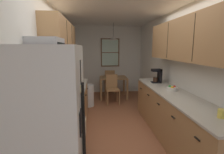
{
  "coord_description": "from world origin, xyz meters",
  "views": [
    {
      "loc": [
        -0.46,
        -2.97,
        1.73
      ],
      "look_at": [
        -0.07,
        1.13,
        1.02
      ],
      "focal_mm": 27.26,
      "sensor_mm": 36.0,
      "label": 1
    }
  ],
  "objects_px": {
    "microwave_over_range": "(47,51)",
    "dining_chair_near": "(112,87)",
    "coffee_maker": "(158,76)",
    "storage_canister": "(65,91)",
    "mug_by_coffeemaker": "(222,114)",
    "dining_table": "(113,81)",
    "dining_chair_far": "(110,80)",
    "refrigerator": "(48,133)",
    "stove_range": "(60,135)",
    "trash_bin": "(88,95)",
    "table_serving_bowl": "(110,76)",
    "fruit_bowl": "(172,88)"
  },
  "relations": [
    {
      "from": "stove_range",
      "to": "fruit_bowl",
      "type": "relative_size",
      "value": 4.89
    },
    {
      "from": "coffee_maker",
      "to": "table_serving_bowl",
      "type": "distance_m",
      "value": 2.18
    },
    {
      "from": "refrigerator",
      "to": "dining_chair_far",
      "type": "xyz_separation_m",
      "value": [
        1.03,
        4.7,
        -0.38
      ]
    },
    {
      "from": "dining_table",
      "to": "dining_chair_far",
      "type": "relative_size",
      "value": 1.03
    },
    {
      "from": "dining_table",
      "to": "dining_chair_near",
      "type": "bearing_deg",
      "value": -99.03
    },
    {
      "from": "microwave_over_range",
      "to": "coffee_maker",
      "type": "xyz_separation_m",
      "value": [
        2.13,
        1.53,
        -0.62
      ]
    },
    {
      "from": "storage_canister",
      "to": "coffee_maker",
      "type": "relative_size",
      "value": 0.6
    },
    {
      "from": "refrigerator",
      "to": "microwave_over_range",
      "type": "xyz_separation_m",
      "value": [
        -0.15,
        0.72,
        0.81
      ]
    },
    {
      "from": "table_serving_bowl",
      "to": "stove_range",
      "type": "bearing_deg",
      "value": -106.53
    },
    {
      "from": "storage_canister",
      "to": "fruit_bowl",
      "type": "relative_size",
      "value": 0.89
    },
    {
      "from": "storage_canister",
      "to": "refrigerator",
      "type": "bearing_deg",
      "value": -87.95
    },
    {
      "from": "refrigerator",
      "to": "dining_chair_far",
      "type": "height_order",
      "value": "refrigerator"
    },
    {
      "from": "dining_chair_near",
      "to": "table_serving_bowl",
      "type": "height_order",
      "value": "dining_chair_near"
    },
    {
      "from": "table_serving_bowl",
      "to": "dining_table",
      "type": "bearing_deg",
      "value": -27.67
    },
    {
      "from": "dining_table",
      "to": "trash_bin",
      "type": "relative_size",
      "value": 1.43
    },
    {
      "from": "microwave_over_range",
      "to": "dining_table",
      "type": "bearing_deg",
      "value": 69.84
    },
    {
      "from": "coffee_maker",
      "to": "dining_table",
      "type": "bearing_deg",
      "value": 115.39
    },
    {
      "from": "dining_table",
      "to": "dining_chair_far",
      "type": "xyz_separation_m",
      "value": [
        -0.06,
        0.58,
        -0.11
      ]
    },
    {
      "from": "dining_chair_far",
      "to": "dining_chair_near",
      "type": "bearing_deg",
      "value": -91.38
    },
    {
      "from": "dining_chair_far",
      "to": "storage_canister",
      "type": "xyz_separation_m",
      "value": [
        -1.07,
        -3.44,
        0.5
      ]
    },
    {
      "from": "fruit_bowl",
      "to": "table_serving_bowl",
      "type": "distance_m",
      "value": 2.86
    },
    {
      "from": "coffee_maker",
      "to": "mug_by_coffeemaker",
      "type": "height_order",
      "value": "coffee_maker"
    },
    {
      "from": "refrigerator",
      "to": "stove_range",
      "type": "distance_m",
      "value": 0.83
    },
    {
      "from": "trash_bin",
      "to": "fruit_bowl",
      "type": "bearing_deg",
      "value": -45.93
    },
    {
      "from": "microwave_over_range",
      "to": "dining_chair_near",
      "type": "bearing_deg",
      "value": 67.69
    },
    {
      "from": "microwave_over_range",
      "to": "table_serving_bowl",
      "type": "distance_m",
      "value": 3.75
    },
    {
      "from": "microwave_over_range",
      "to": "dining_table",
      "type": "relative_size",
      "value": 0.6
    },
    {
      "from": "refrigerator",
      "to": "coffee_maker",
      "type": "height_order",
      "value": "refrigerator"
    },
    {
      "from": "coffee_maker",
      "to": "storage_canister",
      "type": "bearing_deg",
      "value": -153.78
    },
    {
      "from": "trash_bin",
      "to": "coffee_maker",
      "type": "distance_m",
      "value": 2.15
    },
    {
      "from": "table_serving_bowl",
      "to": "dining_chair_far",
      "type": "bearing_deg",
      "value": 85.25
    },
    {
      "from": "microwave_over_range",
      "to": "stove_range",
      "type": "bearing_deg",
      "value": -0.03
    },
    {
      "from": "refrigerator",
      "to": "table_serving_bowl",
      "type": "bearing_deg",
      "value": 76.72
    },
    {
      "from": "microwave_over_range",
      "to": "mug_by_coffeemaker",
      "type": "bearing_deg",
      "value": -15.21
    },
    {
      "from": "refrigerator",
      "to": "table_serving_bowl",
      "type": "xyz_separation_m",
      "value": [
        0.98,
        4.17,
        -0.12
      ]
    },
    {
      "from": "microwave_over_range",
      "to": "dining_chair_far",
      "type": "height_order",
      "value": "microwave_over_range"
    },
    {
      "from": "microwave_over_range",
      "to": "storage_canister",
      "type": "distance_m",
      "value": 0.88
    },
    {
      "from": "refrigerator",
      "to": "microwave_over_range",
      "type": "bearing_deg",
      "value": 101.95
    },
    {
      "from": "mug_by_coffeemaker",
      "to": "trash_bin",
      "type": "bearing_deg",
      "value": 118.73
    },
    {
      "from": "stove_range",
      "to": "fruit_bowl",
      "type": "distance_m",
      "value": 2.23
    },
    {
      "from": "microwave_over_range",
      "to": "dining_chair_near",
      "type": "relative_size",
      "value": 0.62
    },
    {
      "from": "stove_range",
      "to": "dining_chair_far",
      "type": "height_order",
      "value": "stove_range"
    },
    {
      "from": "dining_table",
      "to": "mug_by_coffeemaker",
      "type": "distance_m",
      "value": 4.09
    },
    {
      "from": "dining_chair_near",
      "to": "dining_chair_far",
      "type": "relative_size",
      "value": 1.0
    },
    {
      "from": "stove_range",
      "to": "microwave_over_range",
      "type": "bearing_deg",
      "value": 179.97
    },
    {
      "from": "trash_bin",
      "to": "storage_canister",
      "type": "xyz_separation_m",
      "value": [
        -0.3,
        -2.05,
        0.68
      ]
    },
    {
      "from": "trash_bin",
      "to": "coffee_maker",
      "type": "relative_size",
      "value": 1.94
    },
    {
      "from": "refrigerator",
      "to": "stove_range",
      "type": "bearing_deg",
      "value": 93.12
    },
    {
      "from": "storage_canister",
      "to": "mug_by_coffeemaker",
      "type": "distance_m",
      "value": 2.32
    },
    {
      "from": "stove_range",
      "to": "dining_chair_near",
      "type": "height_order",
      "value": "stove_range"
    }
  ]
}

